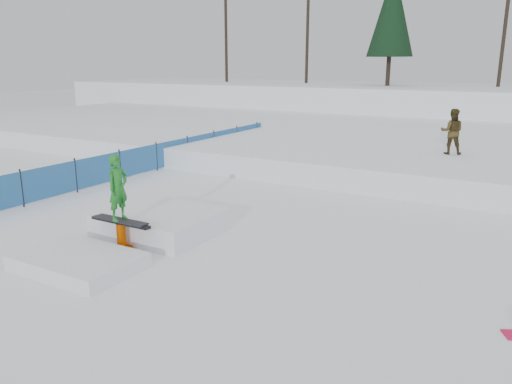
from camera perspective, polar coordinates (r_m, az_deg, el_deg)
The scene contains 6 objects.
ground at distance 10.49m, azimuth -7.93°, elevation -7.87°, with size 120.00×120.00×0.00m, color white.
snow_berm at distance 38.18m, azimuth 21.13°, elevation 9.42°, with size 60.00×14.00×2.40m, color white.
snow_midrise at distance 24.62m, azimuth 15.56°, elevation 5.66°, with size 50.00×18.00×0.80m, color white.
safety_fence at distance 19.25m, azimuth -11.29°, elevation 4.01°, with size 0.05×16.00×1.10m.
walker_olive at distance 19.17m, azimuth 21.49°, elevation 6.45°, with size 0.79×0.61×1.62m, color #3C2F14.
jib_rail_feature at distance 11.69m, azimuth -13.14°, elevation -4.14°, with size 2.60×4.40×2.11m.
Camera 1 is at (6.04, -7.59, 3.97)m, focal length 35.00 mm.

